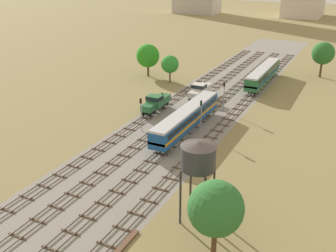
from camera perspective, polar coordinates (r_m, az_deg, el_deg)
ground_plane at (r=73.80m, az=2.86°, el=1.14°), size 480.00×480.00×0.00m
ballast_bed at (r=73.80m, az=2.86°, el=1.14°), size 17.78×176.00×0.01m
track_far_left at (r=77.38m, az=-1.52°, el=2.29°), size 2.40×126.00×0.29m
track_left at (r=75.48m, az=1.57°, el=1.76°), size 2.40×126.00×0.29m
track_centre_left at (r=73.81m, az=4.81°, el=1.20°), size 2.40×126.00×0.29m
track_centre at (r=72.39m, az=8.19°, el=0.61°), size 2.40×126.00×0.29m
passenger_coach_centre_left_nearest at (r=66.99m, az=2.70°, el=1.27°), size 2.96×22.00×3.80m
shunter_loco_far_left_near at (r=76.19m, az=-1.77°, el=3.46°), size 2.74×8.46×3.10m
shunter_loco_left_mid at (r=83.80m, az=4.54°, el=5.18°), size 2.74×8.46×3.10m
passenger_coach_centre_midfar at (r=96.52m, az=13.46°, el=7.33°), size 2.96×22.00×3.80m
water_tower at (r=41.95m, az=4.37°, el=-4.37°), size 3.88×3.88×9.63m
signal_post_nearest at (r=66.79m, az=-3.84°, el=2.22°), size 0.28×0.47×5.96m
signal_post_near at (r=66.37m, az=4.75°, el=1.96°), size 0.28×0.47×5.78m
signal_post_mid at (r=76.76m, az=8.01°, el=4.71°), size 0.28×0.47×5.85m
lineside_tree_0 at (r=106.26m, az=21.30°, el=9.65°), size 5.49×5.49×8.75m
lineside_tree_1 at (r=100.59m, az=-2.90°, el=9.99°), size 5.76×5.76×8.04m
lineside_tree_2 at (r=95.16m, az=0.28°, el=8.83°), size 4.20×4.20×6.49m
lineside_tree_3 at (r=38.20m, az=6.84°, el=-11.63°), size 5.40×5.40×8.22m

